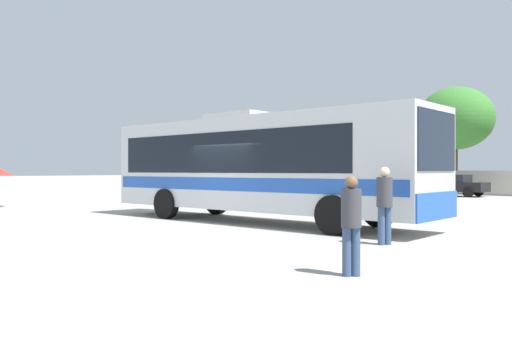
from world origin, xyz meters
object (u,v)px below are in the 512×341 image
parked_car_leftmost_black (307,182)px  parked_car_second_maroon (375,183)px  parked_car_third_black (453,185)px  roadside_tree_left (364,149)px  passenger_waiting_on_apron (351,219)px  coach_bus_silver_blue (256,163)px  utility_pole_near (365,145)px  attendant_by_bus_door (384,201)px  roadside_tree_midleft (456,118)px

parked_car_leftmost_black → parked_car_second_maroon: 6.22m
parked_car_third_black → roadside_tree_left: bearing=142.6°
passenger_waiting_on_apron → coach_bus_silver_blue: bearing=142.9°
coach_bus_silver_blue → parked_car_leftmost_black: bearing=123.5°
coach_bus_silver_blue → parked_car_third_black: size_ratio=2.89×
parked_car_second_maroon → roadside_tree_left: roadside_tree_left is taller
passenger_waiting_on_apron → utility_pole_near: utility_pole_near is taller
utility_pole_near → parked_car_leftmost_black: bearing=-101.4°
parked_car_second_maroon → parked_car_third_black: bearing=5.0°
utility_pole_near → parked_car_third_black: bearing=-31.3°
passenger_waiting_on_apron → parked_car_third_black: bearing=108.8°
attendant_by_bus_door → utility_pole_near: size_ratio=0.24×
attendant_by_bus_door → parked_car_third_black: attendant_by_bus_door is taller
parked_car_third_black → roadside_tree_left: roadside_tree_left is taller
coach_bus_silver_blue → utility_pole_near: 30.18m
passenger_waiting_on_apron → roadside_tree_left: size_ratio=0.29×
passenger_waiting_on_apron → roadside_tree_left: roadside_tree_left is taller
parked_car_third_black → utility_pole_near: bearing=148.7°
attendant_by_bus_door → parked_car_second_maroon: (-13.17, 22.46, -0.24)m
roadside_tree_left → utility_pole_near: bearing=-58.5°
coach_bus_silver_blue → parked_car_leftmost_black: coach_bus_silver_blue is taller
parked_car_third_black → roadside_tree_midleft: 9.50m
parked_car_second_maroon → utility_pole_near: 8.92m
parked_car_third_black → coach_bus_silver_blue: bearing=-84.5°
attendant_by_bus_door → roadside_tree_midleft: 32.57m
parked_car_second_maroon → roadside_tree_midleft: size_ratio=0.50×
parked_car_third_black → utility_pole_near: utility_pole_near is taller
passenger_waiting_on_apron → utility_pole_near: size_ratio=0.21×
parked_car_third_black → roadside_tree_midleft: size_ratio=0.49×
coach_bus_silver_blue → utility_pole_near: size_ratio=1.59×
attendant_by_bus_door → parked_car_third_black: bearing=108.5°
coach_bus_silver_blue → parked_car_third_black: bearing=95.5°
attendant_by_bus_door → parked_car_second_maroon: bearing=120.4°
attendant_by_bus_door → coach_bus_silver_blue: bearing=162.3°
parked_car_leftmost_black → parked_car_second_maroon: (6.22, -0.13, -0.02)m
parked_car_third_black → roadside_tree_midleft: roadside_tree_midleft is taller
parked_car_second_maroon → parked_car_third_black: 5.52m
attendant_by_bus_door → parked_car_second_maroon: attendant_by_bus_door is taller
parked_car_third_black → roadside_tree_left: (-12.28, 9.40, 3.01)m
attendant_by_bus_door → parked_car_second_maroon: size_ratio=0.42×
parked_car_third_black → utility_pole_near: size_ratio=0.55×
roadside_tree_midleft → coach_bus_silver_blue: bearing=-80.5°
passenger_waiting_on_apron → roadside_tree_left: (-21.28, 35.81, 2.86)m
attendant_by_bus_door → passenger_waiting_on_apron: size_ratio=1.10×
passenger_waiting_on_apron → utility_pole_near: (-19.38, 32.71, 3.00)m
coach_bus_silver_blue → roadside_tree_left: (-14.31, 30.54, 1.85)m
roadside_tree_left → roadside_tree_midleft: size_ratio=0.66×
passenger_waiting_on_apron → roadside_tree_midleft: roadside_tree_midleft is taller
passenger_waiting_on_apron → roadside_tree_midleft: (-11.79, 33.93, 4.95)m
roadside_tree_midleft → roadside_tree_left: bearing=168.8°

